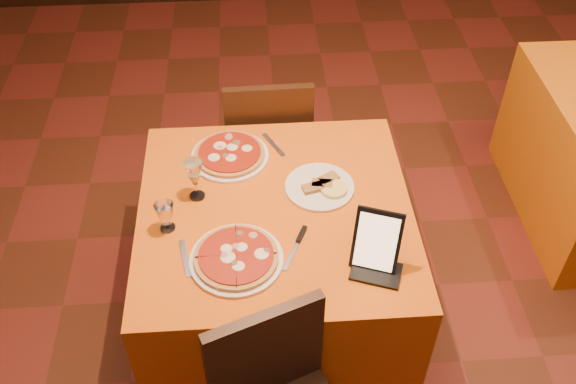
{
  "coord_description": "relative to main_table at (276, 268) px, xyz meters",
  "views": [
    {
      "loc": [
        -0.52,
        -1.5,
        2.59
      ],
      "look_at": [
        -0.4,
        0.28,
        0.86
      ],
      "focal_mm": 40.0,
      "sensor_mm": 36.0,
      "label": 1
    }
  ],
  "objects": [
    {
      "name": "floor",
      "position": [
        0.45,
        -0.3,
        -0.38
      ],
      "size": [
        6.0,
        7.0,
        0.01
      ],
      "primitive_type": "cube",
      "color": "#5E2D19",
      "rests_on": "ground"
    },
    {
      "name": "chair_main_far",
      "position": [
        0.0,
        0.8,
        0.08
      ],
      "size": [
        0.41,
        0.41,
        0.91
      ],
      "primitive_type": null,
      "rotation": [
        0.0,
        0.0,
        3.16
      ],
      "color": "black",
      "rests_on": "floor"
    },
    {
      "name": "fork_near",
      "position": [
        -0.35,
        -0.24,
        0.38
      ],
      "size": [
        0.06,
        0.18,
        0.01
      ],
      "primitive_type": "cube",
      "rotation": [
        0.0,
        0.0,
        1.77
      ],
      "color": "#A9AAB0",
      "rests_on": "main_table"
    },
    {
      "name": "main_table",
      "position": [
        0.0,
        0.0,
        0.0
      ],
      "size": [
        1.1,
        1.1,
        0.75
      ],
      "primitive_type": "cube",
      "color": "orange",
      "rests_on": "floor"
    },
    {
      "name": "fork_far",
      "position": [
        0.01,
        0.39,
        0.38
      ],
      "size": [
        0.1,
        0.17,
        0.01
      ],
      "primitive_type": "cube",
      "rotation": [
        0.0,
        0.0,
        2.04
      ],
      "color": "#A6A7AC",
      "rests_on": "main_table"
    },
    {
      "name": "pizza_far",
      "position": [
        -0.18,
        0.32,
        0.39
      ],
      "size": [
        0.34,
        0.34,
        0.03
      ],
      "rotation": [
        0.0,
        0.0,
        0.22
      ],
      "color": "white",
      "rests_on": "main_table"
    },
    {
      "name": "pizza_near",
      "position": [
        -0.16,
        -0.26,
        0.39
      ],
      "size": [
        0.35,
        0.35,
        0.03
      ],
      "rotation": [
        0.0,
        0.0,
        0.33
      ],
      "color": "white",
      "rests_on": "main_table"
    },
    {
      "name": "water_glass",
      "position": [
        -0.42,
        -0.08,
        0.44
      ],
      "size": [
        0.06,
        0.06,
        0.13
      ],
      "primitive_type": null,
      "rotation": [
        0.0,
        0.0,
        -0.02
      ],
      "color": "white",
      "rests_on": "main_table"
    },
    {
      "name": "wine_glass",
      "position": [
        -0.31,
        0.09,
        0.47
      ],
      "size": [
        0.08,
        0.08,
        0.19
      ],
      "primitive_type": null,
      "rotation": [
        0.0,
        0.0,
        0.31
      ],
      "color": "#EADA85",
      "rests_on": "main_table"
    },
    {
      "name": "cutlet_dish",
      "position": [
        0.19,
        0.11,
        0.39
      ],
      "size": [
        0.29,
        0.29,
        0.03
      ],
      "rotation": [
        0.0,
        0.0,
        0.08
      ],
      "color": "white",
      "rests_on": "main_table"
    },
    {
      "name": "knife",
      "position": [
        0.06,
        -0.23,
        0.38
      ],
      "size": [
        0.1,
        0.19,
        0.01
      ],
      "primitive_type": "cube",
      "rotation": [
        0.0,
        0.0,
        1.14
      ],
      "color": "#B6B4BB",
      "rests_on": "main_table"
    },
    {
      "name": "tablet",
      "position": [
        0.35,
        -0.3,
        0.49
      ],
      "size": [
        0.19,
        0.15,
        0.23
      ],
      "primitive_type": "cube",
      "rotation": [
        -0.35,
        0.0,
        -0.35
      ],
      "color": "black",
      "rests_on": "main_table"
    }
  ]
}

